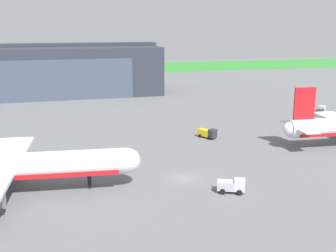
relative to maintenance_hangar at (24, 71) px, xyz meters
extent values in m
plane|color=slate|center=(29.51, -94.53, -8.53)|extent=(440.00, 440.00, 0.00)
cube|color=#338934|center=(29.51, 83.71, -8.49)|extent=(440.00, 56.00, 0.08)
cube|color=#2D333D|center=(0.00, 0.09, -0.14)|extent=(94.42, 30.85, 16.78)
cube|color=#424C60|center=(0.00, -15.49, -1.82)|extent=(71.76, 0.30, 13.43)
cube|color=#2D333D|center=(0.00, 0.09, 8.85)|extent=(94.42, 7.40, 1.20)
cylinder|color=silver|center=(1.46, -93.59, -4.40)|extent=(37.52, 7.85, 4.01)
sphere|color=silver|center=(20.01, -95.52, -4.40)|extent=(3.85, 3.85, 3.85)
cube|color=red|center=(1.46, -93.59, -5.50)|extent=(34.55, 7.58, 0.70)
cube|color=silver|center=(1.70, -84.06, -4.90)|extent=(7.68, 17.34, 0.56)
cylinder|color=gray|center=(2.36, -85.48, -6.30)|extent=(4.02, 2.59, 2.21)
cylinder|color=black|center=(14.07, -94.90, -7.47)|extent=(0.56, 0.56, 2.13)
sphere|color=silver|center=(54.87, -84.28, -4.44)|extent=(2.96, 2.96, 2.96)
cube|color=red|center=(57.59, -84.49, 0.69)|extent=(4.45, 0.74, 6.45)
cube|color=silver|center=(56.69, -87.29, -4.06)|extent=(3.47, 5.54, 0.28)
cube|color=silver|center=(57.13, -81.59, -4.06)|extent=(3.47, 5.54, 0.28)
cube|color=#2D2D33|center=(42.65, -73.29, -7.24)|extent=(2.12, 1.96, 1.85)
cube|color=yellow|center=(41.59, -71.39, -7.45)|extent=(2.99, 3.50, 1.41)
cylinder|color=black|center=(41.72, -73.56, -8.16)|extent=(0.59, 0.77, 0.74)
cylinder|color=black|center=(43.37, -72.63, -8.16)|extent=(0.59, 0.77, 0.74)
cylinder|color=black|center=(40.44, -71.28, -8.16)|extent=(0.59, 0.77, 0.74)
cylinder|color=black|center=(42.09, -70.36, -8.16)|extent=(0.59, 0.77, 0.74)
cube|color=silver|center=(82.08, -56.16, -7.17)|extent=(2.28, 2.30, 1.83)
cube|color=#28282D|center=(80.13, -57.87, -7.55)|extent=(3.85, 3.67, 1.07)
cylinder|color=black|center=(82.50, -57.04, -8.09)|extent=(0.84, 0.78, 0.89)
cylinder|color=black|center=(81.26, -55.63, -8.09)|extent=(0.84, 0.78, 0.89)
cylinder|color=black|center=(80.17, -59.09, -8.09)|extent=(0.84, 0.78, 0.89)
cylinder|color=black|center=(78.93, -57.68, -8.09)|extent=(0.84, 0.78, 0.89)
cube|color=silver|center=(35.52, -102.68, -7.29)|extent=(2.20, 2.33, 1.67)
cube|color=#B7BCC6|center=(33.64, -101.86, -7.47)|extent=(3.04, 2.70, 1.31)
cylinder|color=black|center=(35.09, -103.60, -8.12)|extent=(0.85, 0.57, 0.82)
cylinder|color=black|center=(35.90, -101.74, -8.12)|extent=(0.85, 0.57, 0.82)
cylinder|color=black|center=(32.83, -102.61, -8.12)|extent=(0.85, 0.57, 0.82)
cylinder|color=black|center=(33.64, -100.76, -8.12)|extent=(0.85, 0.57, 0.82)
camera|label=1|loc=(9.56, -156.74, 16.05)|focal=45.11mm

